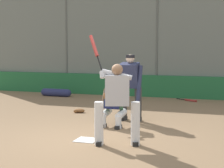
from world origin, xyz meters
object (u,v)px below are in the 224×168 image
object	(u,v)px
catcher_behind_plate	(113,103)
equipment_bag_dugout_side	(56,93)
spare_bat_near_backstop	(189,100)
fielding_glove_on_dirt	(79,111)
batter_at_plate	(117,101)
umpire_home	(130,85)

from	to	relation	value
catcher_behind_plate	equipment_bag_dugout_side	distance (m)	5.81
spare_bat_near_backstop	fielding_glove_on_dirt	bearing A→B (deg)	-99.19
batter_at_plate	spare_bat_near_backstop	distance (m)	6.34
umpire_home	catcher_behind_plate	bearing A→B (deg)	81.57
catcher_behind_plate	spare_bat_near_backstop	xyz separation A→B (m)	(-1.20, -4.74, -0.54)
batter_at_plate	umpire_home	distance (m)	2.34
catcher_behind_plate	equipment_bag_dugout_side	xyz separation A→B (m)	(3.73, -4.43, -0.43)
spare_bat_near_backstop	fielding_glove_on_dirt	size ratio (longest dim) A/B	2.43
catcher_behind_plate	spare_bat_near_backstop	world-z (taller)	catcher_behind_plate
fielding_glove_on_dirt	equipment_bag_dugout_side	world-z (taller)	equipment_bag_dugout_side
umpire_home	fielding_glove_on_dirt	size ratio (longest dim) A/B	5.41
batter_at_plate	umpire_home	xyz separation A→B (m)	(0.38, -2.31, 0.06)
umpire_home	fielding_glove_on_dirt	xyz separation A→B (m)	(1.70, -0.69, -0.85)
spare_bat_near_backstop	fielding_glove_on_dirt	xyz separation A→B (m)	(2.71, 3.26, 0.02)
fielding_glove_on_dirt	batter_at_plate	bearing A→B (deg)	124.78
batter_at_plate	spare_bat_near_backstop	xyz separation A→B (m)	(-0.63, -6.25, -0.81)
catcher_behind_plate	equipment_bag_dugout_side	bearing A→B (deg)	-47.84
spare_bat_near_backstop	equipment_bag_dugout_side	world-z (taller)	equipment_bag_dugout_side
batter_at_plate	umpire_home	world-z (taller)	batter_at_plate
batter_at_plate	spare_bat_near_backstop	world-z (taller)	batter_at_plate
batter_at_plate	fielding_glove_on_dirt	distance (m)	3.73
catcher_behind_plate	umpire_home	world-z (taller)	umpire_home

